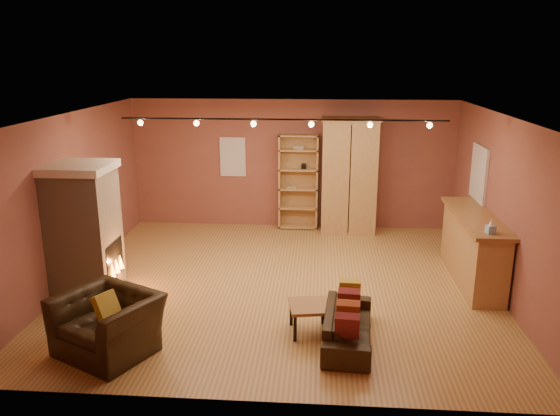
# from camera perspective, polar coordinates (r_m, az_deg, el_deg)

# --- Properties ---
(floor) EXTENTS (7.00, 7.00, 0.00)m
(floor) POSITION_cam_1_polar(r_m,az_deg,el_deg) (9.25, 0.13, -7.89)
(floor) COLOR olive
(floor) RESTS_ON ground
(ceiling) EXTENTS (7.00, 7.00, 0.00)m
(ceiling) POSITION_cam_1_polar(r_m,az_deg,el_deg) (8.53, 0.15, 9.62)
(ceiling) COLOR #56301B
(ceiling) RESTS_ON back_wall
(back_wall) EXTENTS (7.00, 0.02, 2.80)m
(back_wall) POSITION_cam_1_polar(r_m,az_deg,el_deg) (11.95, 1.27, 4.59)
(back_wall) COLOR brown
(back_wall) RESTS_ON floor
(left_wall) EXTENTS (0.02, 6.50, 2.80)m
(left_wall) POSITION_cam_1_polar(r_m,az_deg,el_deg) (9.68, -21.00, 0.88)
(left_wall) COLOR brown
(left_wall) RESTS_ON floor
(right_wall) EXTENTS (0.02, 6.50, 2.80)m
(right_wall) POSITION_cam_1_polar(r_m,az_deg,el_deg) (9.23, 22.36, 0.04)
(right_wall) COLOR brown
(right_wall) RESTS_ON floor
(fireplace) EXTENTS (1.01, 0.98, 2.12)m
(fireplace) POSITION_cam_1_polar(r_m,az_deg,el_deg) (9.06, -19.73, -2.22)
(fireplace) COLOR tan
(fireplace) RESTS_ON floor
(back_window) EXTENTS (0.56, 0.04, 0.86)m
(back_window) POSITION_cam_1_polar(r_m,az_deg,el_deg) (12.04, -4.95, 5.34)
(back_window) COLOR silver
(back_window) RESTS_ON back_wall
(bookcase) EXTENTS (0.85, 0.33, 2.08)m
(bookcase) POSITION_cam_1_polar(r_m,az_deg,el_deg) (11.90, 1.93, 2.85)
(bookcase) COLOR tan
(bookcase) RESTS_ON floor
(armoire) EXTENTS (1.21, 0.69, 2.46)m
(armoire) POSITION_cam_1_polar(r_m,az_deg,el_deg) (11.68, 7.23, 3.37)
(armoire) COLOR tan
(armoire) RESTS_ON floor
(bar_counter) EXTENTS (0.64, 2.41, 1.16)m
(bar_counter) POSITION_cam_1_polar(r_m,az_deg,el_deg) (9.73, 19.51, -3.93)
(bar_counter) COLOR tan
(bar_counter) RESTS_ON floor
(tissue_box) EXTENTS (0.15, 0.15, 0.23)m
(tissue_box) POSITION_cam_1_polar(r_m,az_deg,el_deg) (8.65, 21.16, -1.90)
(tissue_box) COLOR #83AFD1
(tissue_box) RESTS_ON bar_counter
(right_window) EXTENTS (0.05, 0.90, 1.00)m
(right_window) POSITION_cam_1_polar(r_m,az_deg,el_deg) (10.47, 20.07, 3.43)
(right_window) COLOR silver
(right_window) RESTS_ON right_wall
(loveseat) EXTENTS (0.58, 1.60, 0.69)m
(loveseat) POSITION_cam_1_polar(r_m,az_deg,el_deg) (7.44, 7.14, -11.42)
(loveseat) COLOR black
(loveseat) RESTS_ON floor
(armchair) EXTENTS (1.41, 1.23, 1.04)m
(armchair) POSITION_cam_1_polar(r_m,az_deg,el_deg) (7.41, -17.62, -10.54)
(armchair) COLOR black
(armchair) RESTS_ON floor
(coffee_table) EXTENTS (0.63, 0.63, 0.41)m
(coffee_table) POSITION_cam_1_polar(r_m,az_deg,el_deg) (7.61, 3.12, -10.45)
(coffee_table) COLOR olive
(coffee_table) RESTS_ON floor
(track_rail) EXTENTS (5.20, 0.09, 0.13)m
(track_rail) POSITION_cam_1_polar(r_m,az_deg,el_deg) (8.74, 0.24, 9.02)
(track_rail) COLOR black
(track_rail) RESTS_ON ceiling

